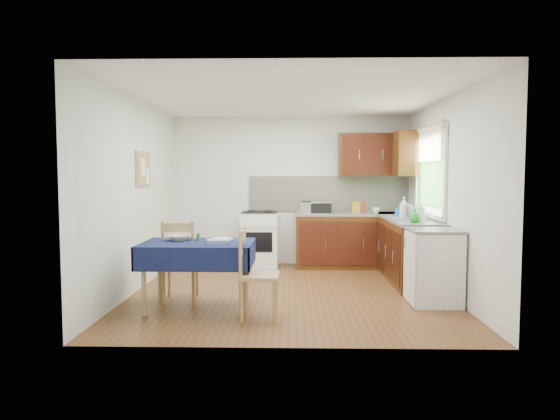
{
  "coord_description": "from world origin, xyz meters",
  "views": [
    {
      "loc": [
        0.02,
        -6.38,
        1.51
      ],
      "look_at": [
        -0.13,
        0.26,
        1.05
      ],
      "focal_mm": 32.0,
      "sensor_mm": 36.0,
      "label": 1
    }
  ],
  "objects_px": {
    "dining_table": "(198,251)",
    "chair_near": "(255,271)",
    "toaster": "(308,207)",
    "dish_rack": "(410,218)",
    "sandwich_press": "(321,207)",
    "kettle": "(419,213)",
    "chair_far": "(180,258)"
  },
  "relations": [
    {
      "from": "sandwich_press",
      "to": "kettle",
      "type": "bearing_deg",
      "value": -51.94
    },
    {
      "from": "chair_near",
      "to": "kettle",
      "type": "relative_size",
      "value": 3.71
    },
    {
      "from": "toaster",
      "to": "dish_rack",
      "type": "bearing_deg",
      "value": -26.18
    },
    {
      "from": "toaster",
      "to": "kettle",
      "type": "height_order",
      "value": "kettle"
    },
    {
      "from": "dining_table",
      "to": "dish_rack",
      "type": "xyz_separation_m",
      "value": [
        2.71,
        1.39,
        0.27
      ]
    },
    {
      "from": "chair_far",
      "to": "chair_near",
      "type": "height_order",
      "value": "chair_far"
    },
    {
      "from": "sandwich_press",
      "to": "kettle",
      "type": "xyz_separation_m",
      "value": [
        1.22,
        -1.56,
        0.02
      ]
    },
    {
      "from": "chair_far",
      "to": "chair_near",
      "type": "distance_m",
      "value": 1.19
    },
    {
      "from": "sandwich_press",
      "to": "dining_table",
      "type": "bearing_deg",
      "value": -120.5
    },
    {
      "from": "sandwich_press",
      "to": "toaster",
      "type": "bearing_deg",
      "value": -163.81
    },
    {
      "from": "dining_table",
      "to": "toaster",
      "type": "height_order",
      "value": "toaster"
    },
    {
      "from": "toaster",
      "to": "dish_rack",
      "type": "relative_size",
      "value": 0.56
    },
    {
      "from": "dining_table",
      "to": "dish_rack",
      "type": "relative_size",
      "value": 2.77
    },
    {
      "from": "kettle",
      "to": "dining_table",
      "type": "bearing_deg",
      "value": -159.07
    },
    {
      "from": "chair_far",
      "to": "chair_near",
      "type": "relative_size",
      "value": 1.03
    },
    {
      "from": "toaster",
      "to": "dish_rack",
      "type": "height_order",
      "value": "dish_rack"
    },
    {
      "from": "chair_near",
      "to": "sandwich_press",
      "type": "height_order",
      "value": "sandwich_press"
    },
    {
      "from": "dish_rack",
      "to": "kettle",
      "type": "bearing_deg",
      "value": -60.97
    },
    {
      "from": "chair_far",
      "to": "kettle",
      "type": "xyz_separation_m",
      "value": [
        3.04,
        0.71,
        0.5
      ]
    },
    {
      "from": "chair_near",
      "to": "kettle",
      "type": "xyz_separation_m",
      "value": [
        2.09,
        1.43,
        0.51
      ]
    },
    {
      "from": "sandwich_press",
      "to": "dish_rack",
      "type": "bearing_deg",
      "value": -46.1
    },
    {
      "from": "sandwich_press",
      "to": "dish_rack",
      "type": "height_order",
      "value": "dish_rack"
    },
    {
      "from": "dining_table",
      "to": "chair_near",
      "type": "distance_m",
      "value": 0.78
    },
    {
      "from": "toaster",
      "to": "chair_near",
      "type": "bearing_deg",
      "value": -88.87
    },
    {
      "from": "dining_table",
      "to": "chair_far",
      "type": "height_order",
      "value": "chair_far"
    },
    {
      "from": "chair_near",
      "to": "sandwich_press",
      "type": "xyz_separation_m",
      "value": [
        0.87,
        2.98,
        0.5
      ]
    },
    {
      "from": "dish_rack",
      "to": "kettle",
      "type": "distance_m",
      "value": 0.35
    },
    {
      "from": "chair_near",
      "to": "kettle",
      "type": "height_order",
      "value": "kettle"
    },
    {
      "from": "toaster",
      "to": "dish_rack",
      "type": "xyz_separation_m",
      "value": [
        1.38,
        -1.16,
        -0.06
      ]
    },
    {
      "from": "dining_table",
      "to": "chair_far",
      "type": "relative_size",
      "value": 1.29
    },
    {
      "from": "chair_near",
      "to": "sandwich_press",
      "type": "bearing_deg",
      "value": -14.78
    },
    {
      "from": "dining_table",
      "to": "chair_far",
      "type": "bearing_deg",
      "value": 130.6
    }
  ]
}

